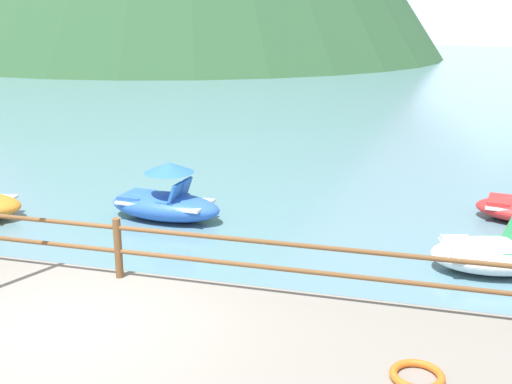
{
  "coord_description": "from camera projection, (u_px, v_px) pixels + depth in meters",
  "views": [
    {
      "loc": [
        4.39,
        -6.42,
        4.31
      ],
      "look_at": [
        1.22,
        5.0,
        0.9
      ],
      "focal_mm": 43.77,
      "sensor_mm": 36.0,
      "label": 1
    }
  ],
  "objects": [
    {
      "name": "pedal_boat_0",
      "position": [
        494.0,
        255.0,
        10.78
      ],
      "size": [
        2.44,
        1.76,
        0.88
      ],
      "color": "white",
      "rests_on": "ground"
    },
    {
      "name": "pedal_boat_1",
      "position": [
        165.0,
        201.0,
        13.42
      ],
      "size": [
        2.6,
        1.32,
        1.28
      ],
      "color": "blue",
      "rests_on": "ground"
    },
    {
      "name": "ground_plane",
      "position": [
        369.0,
        74.0,
        45.31
      ],
      "size": [
        200.0,
        200.0,
        0.0
      ],
      "primitive_type": "plane",
      "color": "slate"
    },
    {
      "name": "life_ring",
      "position": [
        417.0,
        375.0,
        6.91
      ],
      "size": [
        0.61,
        0.61,
        0.09
      ],
      "primitive_type": "torus",
      "color": "orange",
      "rests_on": "promenade_dock"
    },
    {
      "name": "dock_railing",
      "position": [
        118.0,
        241.0,
        9.44
      ],
      "size": [
        23.92,
        0.12,
        0.95
      ],
      "color": "brown",
      "rests_on": "promenade_dock"
    }
  ]
}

